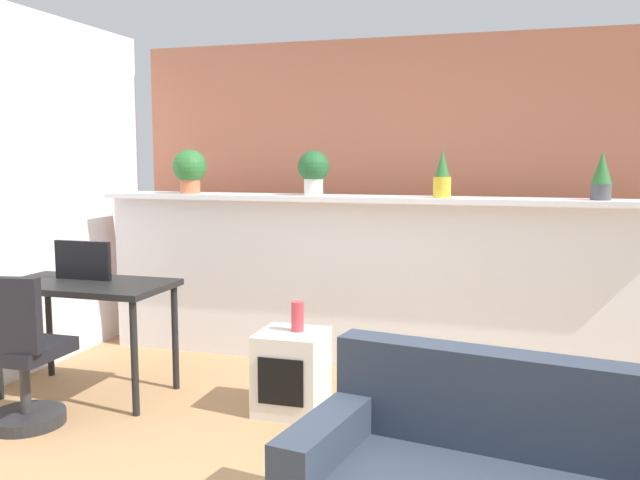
% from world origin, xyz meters
% --- Properties ---
extents(divider_wall, '(4.31, 0.16, 1.24)m').
position_xyz_m(divider_wall, '(0.00, 2.00, 0.62)').
color(divider_wall, white).
rests_on(divider_wall, ground).
extents(plant_shelf, '(4.31, 0.36, 0.04)m').
position_xyz_m(plant_shelf, '(0.00, 1.96, 1.26)').
color(plant_shelf, white).
rests_on(plant_shelf, divider_wall).
extents(brick_wall_behind, '(4.31, 0.10, 2.50)m').
position_xyz_m(brick_wall_behind, '(0.00, 2.60, 1.25)').
color(brick_wall_behind, '#AD664C').
rests_on(brick_wall_behind, ground).
extents(potted_plant_0, '(0.26, 0.26, 0.34)m').
position_xyz_m(potted_plant_0, '(-1.47, 1.92, 1.47)').
color(potted_plant_0, '#C66B42').
rests_on(potted_plant_0, plant_shelf).
extents(potted_plant_1, '(0.23, 0.23, 0.33)m').
position_xyz_m(potted_plant_1, '(-0.47, 1.95, 1.46)').
color(potted_plant_1, silver).
rests_on(potted_plant_1, plant_shelf).
extents(potted_plant_2, '(0.12, 0.12, 0.34)m').
position_xyz_m(potted_plant_2, '(0.48, 1.93, 1.43)').
color(potted_plant_2, gold).
rests_on(potted_plant_2, plant_shelf).
extents(potted_plant_3, '(0.13, 0.13, 0.32)m').
position_xyz_m(potted_plant_3, '(1.52, 1.95, 1.44)').
color(potted_plant_3, '#4C4C51').
rests_on(potted_plant_3, plant_shelf).
extents(desk, '(1.10, 0.60, 0.75)m').
position_xyz_m(desk, '(-1.68, 0.85, 0.67)').
color(desk, black).
rests_on(desk, ground).
extents(tv_monitor, '(0.41, 0.04, 0.26)m').
position_xyz_m(tv_monitor, '(-1.76, 0.93, 0.88)').
color(tv_monitor, black).
rests_on(tv_monitor, desk).
extents(office_chair, '(0.47, 0.48, 0.91)m').
position_xyz_m(office_chair, '(-1.71, 0.24, 0.39)').
color(office_chair, '#262628').
rests_on(office_chair, ground).
extents(side_cube_shelf, '(0.40, 0.41, 0.50)m').
position_xyz_m(side_cube_shelf, '(-0.30, 0.93, 0.25)').
color(side_cube_shelf, silver).
rests_on(side_cube_shelf, ground).
extents(vase_on_shelf, '(0.08, 0.08, 0.18)m').
position_xyz_m(vase_on_shelf, '(-0.27, 0.97, 0.59)').
color(vase_on_shelf, '#CC3D47').
rests_on(vase_on_shelf, side_cube_shelf).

